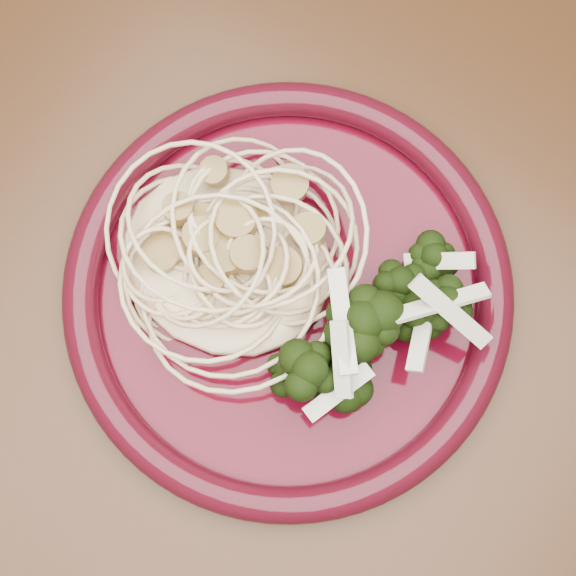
% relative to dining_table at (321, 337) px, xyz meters
% --- Properties ---
extents(dining_table, '(1.20, 0.80, 0.75)m').
position_rel_dining_table_xyz_m(dining_table, '(0.00, 0.00, 0.00)').
color(dining_table, '#472814').
rests_on(dining_table, ground).
extents(dinner_plate, '(0.31, 0.31, 0.02)m').
position_rel_dining_table_xyz_m(dinner_plate, '(-0.03, -0.00, 0.11)').
color(dinner_plate, '#480512').
rests_on(dinner_plate, dining_table).
extents(spaghetti_pile, '(0.15, 0.13, 0.03)m').
position_rel_dining_table_xyz_m(spaghetti_pile, '(-0.07, -0.01, 0.12)').
color(spaghetti_pile, '#F9E1AE').
rests_on(spaghetti_pile, dinner_plate).
extents(scallop_cluster, '(0.13, 0.13, 0.04)m').
position_rel_dining_table_xyz_m(scallop_cluster, '(-0.07, -0.01, 0.16)').
color(scallop_cluster, '#A18545').
rests_on(scallop_cluster, spaghetti_pile).
extents(broccoli_pile, '(0.10, 0.15, 0.05)m').
position_rel_dining_table_xyz_m(broccoli_pile, '(0.03, 0.00, 0.13)').
color(broccoli_pile, black).
rests_on(broccoli_pile, dinner_plate).
extents(onion_garnish, '(0.07, 0.10, 0.05)m').
position_rel_dining_table_xyz_m(onion_garnish, '(0.03, 0.00, 0.16)').
color(onion_garnish, beige).
rests_on(onion_garnish, broccoli_pile).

